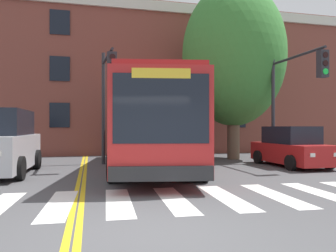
# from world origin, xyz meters

# --- Properties ---
(ground_plane) EXTENTS (120.00, 120.00, 0.00)m
(ground_plane) POSITION_xyz_m (0.00, 0.00, 0.00)
(ground_plane) COLOR #4C4C4F
(crosswalk) EXTENTS (13.29, 3.50, 0.01)m
(crosswalk) POSITION_xyz_m (0.91, 2.08, 0.00)
(crosswalk) COLOR white
(crosswalk) RESTS_ON ground
(lane_line_yellow_inner) EXTENTS (0.12, 36.00, 0.01)m
(lane_line_yellow_inner) POSITION_xyz_m (-1.31, 16.08, 0.00)
(lane_line_yellow_inner) COLOR gold
(lane_line_yellow_inner) RESTS_ON ground
(lane_line_yellow_outer) EXTENTS (0.12, 36.00, 0.01)m
(lane_line_yellow_outer) POSITION_xyz_m (-1.15, 16.08, 0.00)
(lane_line_yellow_outer) COLOR gold
(lane_line_yellow_outer) RESTS_ON ground
(city_bus) EXTENTS (4.39, 11.39, 3.33)m
(city_bus) POSITION_xyz_m (1.61, 7.86, 1.79)
(city_bus) COLOR #B22323
(city_bus) RESTS_ON ground
(car_silver_near_lane) EXTENTS (2.23, 4.77, 2.28)m
(car_silver_near_lane) POSITION_xyz_m (-4.03, 7.28, 1.08)
(car_silver_near_lane) COLOR #B7BABF
(car_silver_near_lane) RESTS_ON ground
(car_red_far_lane) EXTENTS (1.95, 4.05, 1.70)m
(car_red_far_lane) POSITION_xyz_m (7.38, 7.15, 0.79)
(car_red_far_lane) COLOR #AD1E1E
(car_red_far_lane) RESTS_ON ground
(traffic_light_near_corner) EXTENTS (0.34, 3.51, 4.93)m
(traffic_light_near_corner) POSITION_xyz_m (7.30, 6.90, 3.36)
(traffic_light_near_corner) COLOR #28282D
(traffic_light_near_corner) RESTS_ON ground
(traffic_light_overhead) EXTENTS (0.46, 2.97, 5.02)m
(traffic_light_overhead) POSITION_xyz_m (-0.30, 8.58, 3.33)
(traffic_light_overhead) COLOR #28282D
(traffic_light_overhead) RESTS_ON ground
(street_tree_curbside_large) EXTENTS (7.07, 6.87, 9.22)m
(street_tree_curbside_large) POSITION_xyz_m (6.33, 10.64, 5.46)
(street_tree_curbside_large) COLOR brown
(street_tree_curbside_large) RESTS_ON ground
(building_facade) EXTENTS (40.97, 9.46, 9.41)m
(building_facade) POSITION_xyz_m (2.82, 18.89, 4.71)
(building_facade) COLOR brown
(building_facade) RESTS_ON ground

